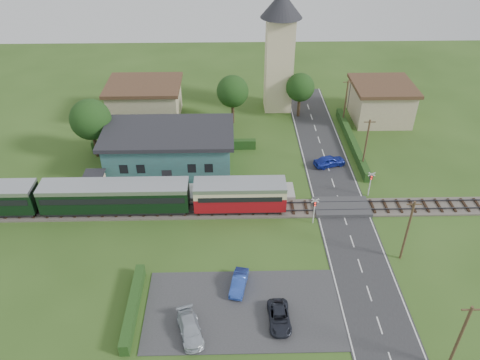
{
  "coord_description": "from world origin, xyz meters",
  "views": [
    {
      "loc": [
        -2.38,
        -39.19,
        32.56
      ],
      "look_at": [
        -1.38,
        4.0,
        2.72
      ],
      "focal_mm": 35.0,
      "sensor_mm": 36.0,
      "label": 1
    }
  ],
  "objects_px": {
    "car_park_silver": "(190,329)",
    "station_building": "(169,149)",
    "car_park_dark": "(279,317)",
    "pedestrian_near": "(212,184)",
    "equipment_hut": "(95,183)",
    "crossing_signal_near": "(314,207)",
    "crossing_signal_far": "(371,180)",
    "church_tower": "(280,44)",
    "car_park_blue": "(239,283)",
    "train": "(86,197)",
    "car_on_road": "(330,161)",
    "house_east": "(381,101)",
    "pedestrian_far": "(131,185)",
    "house_west": "(145,101)"
  },
  "relations": [
    {
      "from": "church_tower",
      "to": "car_park_silver",
      "type": "distance_m",
      "value": 44.91
    },
    {
      "from": "pedestrian_far",
      "to": "church_tower",
      "type": "bearing_deg",
      "value": -36.17
    },
    {
      "from": "station_building",
      "to": "car_park_silver",
      "type": "distance_m",
      "value": 25.9
    },
    {
      "from": "station_building",
      "to": "car_park_silver",
      "type": "xyz_separation_m",
      "value": [
        4.08,
        -25.49,
        -2.01
      ]
    },
    {
      "from": "church_tower",
      "to": "pedestrian_far",
      "type": "xyz_separation_m",
      "value": [
        -18.99,
        -22.63,
        -8.91
      ]
    },
    {
      "from": "car_park_dark",
      "to": "pedestrian_near",
      "type": "relative_size",
      "value": 2.11
    },
    {
      "from": "car_on_road",
      "to": "pedestrian_far",
      "type": "height_order",
      "value": "pedestrian_far"
    },
    {
      "from": "house_east",
      "to": "car_park_blue",
      "type": "bearing_deg",
      "value": -123.04
    },
    {
      "from": "train",
      "to": "car_on_road",
      "type": "height_order",
      "value": "train"
    },
    {
      "from": "house_west",
      "to": "car_park_dark",
      "type": "bearing_deg",
      "value": -66.73
    },
    {
      "from": "house_east",
      "to": "pedestrian_far",
      "type": "bearing_deg",
      "value": -151.27
    },
    {
      "from": "house_east",
      "to": "pedestrian_far",
      "type": "xyz_separation_m",
      "value": [
        -33.99,
        -18.63,
        -1.48
      ]
    },
    {
      "from": "house_east",
      "to": "crossing_signal_near",
      "type": "height_order",
      "value": "house_east"
    },
    {
      "from": "train",
      "to": "car_park_blue",
      "type": "relative_size",
      "value": 12.18
    },
    {
      "from": "church_tower",
      "to": "car_park_silver",
      "type": "bearing_deg",
      "value": -104.41
    },
    {
      "from": "car_park_blue",
      "to": "pedestrian_far",
      "type": "xyz_separation_m",
      "value": [
        -12.21,
        14.87,
        0.65
      ]
    },
    {
      "from": "train",
      "to": "pedestrian_near",
      "type": "xyz_separation_m",
      "value": [
        13.61,
        3.13,
        -0.8
      ]
    },
    {
      "from": "crossing_signal_near",
      "to": "pedestrian_near",
      "type": "relative_size",
      "value": 1.77
    },
    {
      "from": "crossing_signal_near",
      "to": "car_park_dark",
      "type": "relative_size",
      "value": 0.84
    },
    {
      "from": "equipment_hut",
      "to": "car_park_dark",
      "type": "xyz_separation_m",
      "value": [
        19.53,
        -18.65,
        -1.13
      ]
    },
    {
      "from": "church_tower",
      "to": "car_park_blue",
      "type": "bearing_deg",
      "value": -100.26
    },
    {
      "from": "crossing_signal_near",
      "to": "crossing_signal_far",
      "type": "relative_size",
      "value": 1.0
    },
    {
      "from": "station_building",
      "to": "church_tower",
      "type": "xyz_separation_m",
      "value": [
        15.0,
        17.01,
        7.53
      ]
    },
    {
      "from": "crossing_signal_near",
      "to": "pedestrian_far",
      "type": "height_order",
      "value": "crossing_signal_near"
    },
    {
      "from": "car_park_blue",
      "to": "car_park_silver",
      "type": "relative_size",
      "value": 0.85
    },
    {
      "from": "car_park_silver",
      "to": "pedestrian_near",
      "type": "distance_m",
      "value": 19.69
    },
    {
      "from": "crossing_signal_near",
      "to": "equipment_hut",
      "type": "bearing_deg",
      "value": 167.06
    },
    {
      "from": "house_west",
      "to": "crossing_signal_far",
      "type": "height_order",
      "value": "house_west"
    },
    {
      "from": "car_on_road",
      "to": "pedestrian_far",
      "type": "xyz_separation_m",
      "value": [
        -24.19,
        -5.5,
        0.57
      ]
    },
    {
      "from": "car_park_dark",
      "to": "station_building",
      "type": "bearing_deg",
      "value": 114.46
    },
    {
      "from": "equipment_hut",
      "to": "car_park_blue",
      "type": "distance_m",
      "value": 21.91
    },
    {
      "from": "church_tower",
      "to": "pedestrian_near",
      "type": "distance_m",
      "value": 26.34
    },
    {
      "from": "station_building",
      "to": "equipment_hut",
      "type": "bearing_deg",
      "value": -144.08
    },
    {
      "from": "house_west",
      "to": "car_park_blue",
      "type": "height_order",
      "value": "house_west"
    },
    {
      "from": "crossing_signal_far",
      "to": "car_park_blue",
      "type": "xyz_separation_m",
      "value": [
        -15.38,
        -13.89,
        -1.48
      ]
    },
    {
      "from": "equipment_hut",
      "to": "pedestrian_near",
      "type": "relative_size",
      "value": 1.38
    },
    {
      "from": "crossing_signal_far",
      "to": "car_park_blue",
      "type": "relative_size",
      "value": 0.92
    },
    {
      "from": "house_west",
      "to": "house_east",
      "type": "xyz_separation_m",
      "value": [
        35.0,
        -1.0,
        0.0
      ]
    },
    {
      "from": "car_park_silver",
      "to": "car_park_dark",
      "type": "bearing_deg",
      "value": -7.9
    },
    {
      "from": "car_park_silver",
      "to": "station_building",
      "type": "bearing_deg",
      "value": 83.18
    },
    {
      "from": "equipment_hut",
      "to": "car_park_blue",
      "type": "xyz_separation_m",
      "value": [
        16.22,
        -14.7,
        -1.08
      ]
    },
    {
      "from": "car_park_blue",
      "to": "pedestrian_near",
      "type": "bearing_deg",
      "value": 113.05
    },
    {
      "from": "station_building",
      "to": "train",
      "type": "height_order",
      "value": "station_building"
    },
    {
      "from": "station_building",
      "to": "crossing_signal_far",
      "type": "relative_size",
      "value": 4.88
    },
    {
      "from": "car_park_dark",
      "to": "pedestrian_far",
      "type": "distance_m",
      "value": 24.41
    },
    {
      "from": "car_park_dark",
      "to": "pedestrian_near",
      "type": "distance_m",
      "value": 19.59
    },
    {
      "from": "church_tower",
      "to": "crossing_signal_near",
      "type": "height_order",
      "value": "church_tower"
    },
    {
      "from": "house_west",
      "to": "crossing_signal_far",
      "type": "distance_m",
      "value": 35.26
    },
    {
      "from": "pedestrian_near",
      "to": "train",
      "type": "bearing_deg",
      "value": 2.33
    },
    {
      "from": "house_west",
      "to": "car_park_blue",
      "type": "xyz_separation_m",
      "value": [
        13.22,
        -34.5,
        -2.13
      ]
    }
  ]
}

